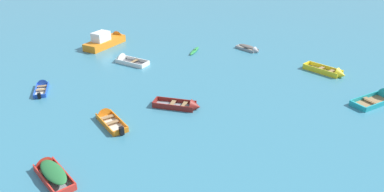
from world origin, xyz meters
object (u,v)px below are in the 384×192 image
at_px(kayak_green_foreground_center, 194,51).
at_px(rowboat_yellow_far_left, 332,73).
at_px(rowboat_blue_near_right, 42,86).
at_px(rowboat_maroon_center, 186,106).
at_px(rowboat_grey_midfield_left, 250,49).
at_px(rowboat_white_far_back, 125,60).
at_px(motor_launch_orange_near_camera, 107,40).
at_px(rowboat_turquoise_back_row_center, 382,98).
at_px(rowboat_red_outer_right, 50,170).
at_px(rowboat_orange_midfield_right, 107,118).

relative_size(kayak_green_foreground_center, rowboat_yellow_far_left, 0.71).
bearing_deg(rowboat_blue_near_right, rowboat_maroon_center, -7.55).
bearing_deg(rowboat_grey_midfield_left, rowboat_white_far_back, -156.72).
xyz_separation_m(rowboat_yellow_far_left, motor_launch_orange_near_camera, (-24.70, 5.30, 0.38)).
relative_size(motor_launch_orange_near_camera, rowboat_blue_near_right, 1.89).
xyz_separation_m(kayak_green_foreground_center, rowboat_turquoise_back_row_center, (17.27, -9.43, 0.07)).
distance_m(rowboat_white_far_back, rowboat_red_outer_right, 18.72).
bearing_deg(rowboat_white_far_back, rowboat_grey_midfield_left, 23.28).
height_order(rowboat_blue_near_right, rowboat_turquoise_back_row_center, rowboat_turquoise_back_row_center).
xyz_separation_m(rowboat_red_outer_right, rowboat_grey_midfield_left, (11.39, 24.26, -0.10)).
relative_size(rowboat_orange_midfield_right, rowboat_yellow_far_left, 0.86).
height_order(motor_launch_orange_near_camera, rowboat_blue_near_right, motor_launch_orange_near_camera).
height_order(kayak_green_foreground_center, rowboat_red_outer_right, rowboat_red_outer_right).
height_order(rowboat_red_outer_right, motor_launch_orange_near_camera, motor_launch_orange_near_camera).
bearing_deg(rowboat_yellow_far_left, kayak_green_foreground_center, 162.30).
bearing_deg(rowboat_grey_midfield_left, rowboat_yellow_far_left, -36.79).
distance_m(rowboat_orange_midfield_right, kayak_green_foreground_center, 16.70).
distance_m(rowboat_white_far_back, rowboat_grey_midfield_left, 14.21).
relative_size(rowboat_red_outer_right, motor_launch_orange_near_camera, 0.58).
bearing_deg(rowboat_maroon_center, motor_launch_orange_near_camera, 129.98).
xyz_separation_m(rowboat_white_far_back, rowboat_grey_midfield_left, (13.05, 5.62, 0.04)).
distance_m(rowboat_grey_midfield_left, rowboat_maroon_center, 15.61).
bearing_deg(rowboat_maroon_center, rowboat_grey_midfield_left, 71.70).
height_order(rowboat_orange_midfield_right, kayak_green_foreground_center, rowboat_orange_midfield_right).
distance_m(kayak_green_foreground_center, rowboat_blue_near_right, 16.70).
bearing_deg(rowboat_orange_midfield_right, rowboat_maroon_center, 26.26).
height_order(rowboat_grey_midfield_left, rowboat_blue_near_right, rowboat_blue_near_right).
bearing_deg(motor_launch_orange_near_camera, rowboat_grey_midfield_left, 1.99).
xyz_separation_m(rowboat_blue_near_right, rowboat_turquoise_back_row_center, (29.20, 2.25, 0.04)).
bearing_deg(rowboat_blue_near_right, rowboat_white_far_back, 55.39).
distance_m(rowboat_orange_midfield_right, rowboat_blue_near_right, 8.96).
relative_size(rowboat_yellow_far_left, motor_launch_orange_near_camera, 0.64).
bearing_deg(kayak_green_foreground_center, rowboat_yellow_far_left, -17.70).
bearing_deg(rowboat_yellow_far_left, rowboat_red_outer_right, -136.33).
height_order(rowboat_grey_midfield_left, motor_launch_orange_near_camera, motor_launch_orange_near_camera).
height_order(rowboat_red_outer_right, rowboat_blue_near_right, rowboat_red_outer_right).
distance_m(rowboat_grey_midfield_left, rowboat_turquoise_back_row_center, 15.43).
bearing_deg(rowboat_red_outer_right, motor_launch_orange_near_camera, 102.96).
distance_m(kayak_green_foreground_center, rowboat_red_outer_right, 23.45).
bearing_deg(rowboat_blue_near_right, rowboat_orange_midfield_right, -30.09).
relative_size(rowboat_orange_midfield_right, rowboat_red_outer_right, 0.94).
height_order(rowboat_yellow_far_left, rowboat_maroon_center, rowboat_yellow_far_left).
distance_m(rowboat_orange_midfield_right, motor_launch_orange_near_camera, 18.13).
relative_size(kayak_green_foreground_center, rowboat_blue_near_right, 0.87).
bearing_deg(rowboat_orange_midfield_right, kayak_green_foreground_center, 75.50).
distance_m(rowboat_red_outer_right, rowboat_yellow_far_left, 26.62).
bearing_deg(motor_launch_orange_near_camera, rowboat_maroon_center, -50.02).
bearing_deg(rowboat_red_outer_right, kayak_green_foreground_center, 77.36).
xyz_separation_m(kayak_green_foreground_center, rowboat_grey_midfield_left, (6.25, 1.38, 0.10)).
distance_m(rowboat_yellow_far_left, rowboat_blue_near_right, 27.03).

